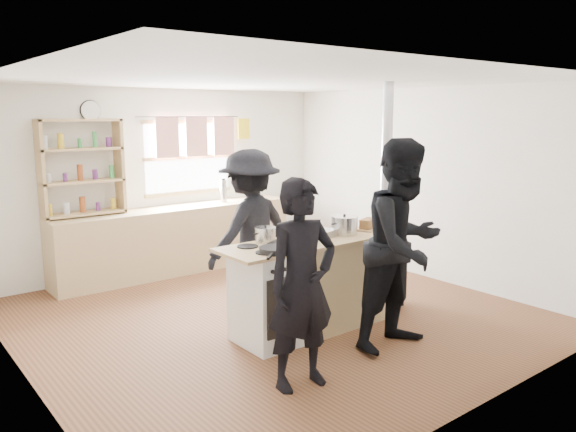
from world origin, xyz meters
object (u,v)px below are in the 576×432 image
at_px(thermos, 223,191).
at_px(roast_tray, 319,234).
at_px(skillet_greens, 275,249).
at_px(cooking_island, 317,283).
at_px(person_near_left, 302,285).
at_px(stockpot_stove, 265,235).
at_px(person_near_right, 404,245).
at_px(bread_board, 368,225).
at_px(flue_heater, 384,250).
at_px(person_far, 250,231).
at_px(stockpot_counter, 344,225).

relative_size(thermos, roast_tray, 0.81).
bearing_deg(skillet_greens, roast_tray, 17.15).
relative_size(cooking_island, person_near_left, 1.17).
distance_m(stockpot_stove, person_near_left, 1.16).
height_order(skillet_greens, roast_tray, roast_tray).
height_order(cooking_island, person_near_right, person_near_right).
bearing_deg(person_near_left, bread_board, 33.61).
xyz_separation_m(roast_tray, bread_board, (0.66, -0.04, 0.01)).
bearing_deg(flue_heater, stockpot_stove, 174.00).
relative_size(thermos, flue_heater, 0.13).
distance_m(stockpot_stove, person_far, 0.75).
relative_size(cooking_island, skillet_greens, 4.78).
xyz_separation_m(bread_board, person_far, (-0.92, 0.90, -0.09)).
distance_m(stockpot_stove, bread_board, 1.23).
xyz_separation_m(thermos, cooking_island, (-0.62, -2.77, -0.60)).
relative_size(thermos, skillet_greens, 0.80).
bearing_deg(thermos, person_near_right, -94.76).
xyz_separation_m(thermos, roast_tray, (-0.57, -2.73, -0.09)).
distance_m(cooking_island, person_near_left, 1.32).
bearing_deg(person_near_right, roast_tray, 105.32).
bearing_deg(stockpot_stove, stockpot_counter, -13.17).
height_order(flue_heater, person_near_right, flue_heater).
bearing_deg(flue_heater, skillet_greens, -172.18).
bearing_deg(stockpot_counter, flue_heater, 3.65).
xyz_separation_m(stockpot_stove, bread_board, (1.21, -0.21, -0.02)).
bearing_deg(person_far, cooking_island, 90.43).
height_order(thermos, skillet_greens, thermos).
height_order(thermos, cooking_island, thermos).
relative_size(roast_tray, person_far, 0.23).
height_order(roast_tray, flue_heater, flue_heater).
bearing_deg(bread_board, flue_heater, 9.27).
distance_m(roast_tray, person_near_right, 0.91).
distance_m(stockpot_stove, person_near_right, 1.33).
relative_size(skillet_greens, flue_heater, 0.16).
xyz_separation_m(person_near_left, person_far, (0.71, 1.76, 0.05)).
distance_m(stockpot_counter, person_near_right, 0.85).
height_order(roast_tray, person_far, person_far).
distance_m(roast_tray, person_near_left, 1.33).
xyz_separation_m(cooking_island, stockpot_stove, (-0.50, 0.21, 0.54)).
relative_size(skillet_greens, stockpot_stove, 2.01).
distance_m(roast_tray, stockpot_counter, 0.33).
height_order(thermos, roast_tray, thermos).
bearing_deg(thermos, person_far, -113.71).
bearing_deg(person_near_right, person_far, 105.05).
relative_size(thermos, stockpot_counter, 1.17).
xyz_separation_m(roast_tray, person_near_right, (0.27, -0.87, 0.00)).
height_order(cooking_island, skillet_greens, skillet_greens).
bearing_deg(person_far, person_near_right, 94.26).
distance_m(stockpot_stove, stockpot_counter, 0.89).
relative_size(bread_board, person_near_left, 0.20).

